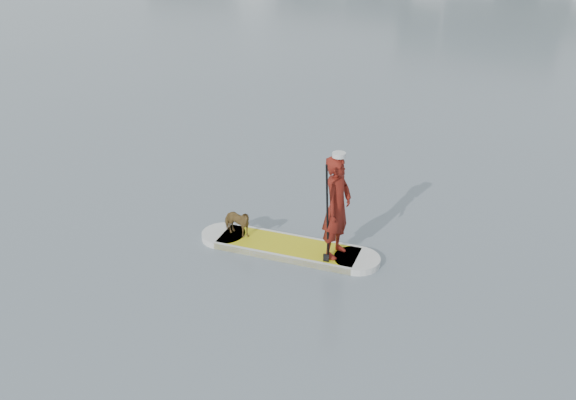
% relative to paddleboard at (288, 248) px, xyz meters
% --- Properties ---
extents(ground, '(140.00, 140.00, 0.00)m').
position_rel_paddleboard_xyz_m(ground, '(1.63, -2.06, -0.06)').
color(ground, slate).
rests_on(ground, ground).
extents(paddleboard, '(3.27, 1.16, 0.12)m').
position_rel_paddleboard_xyz_m(paddleboard, '(0.00, 0.00, 0.00)').
color(paddleboard, yellow).
rests_on(paddleboard, ground).
extents(paddler, '(0.45, 0.67, 1.80)m').
position_rel_paddleboard_xyz_m(paddler, '(0.86, 0.12, 0.96)').
color(paddler, maroon).
rests_on(paddler, paddleboard).
extents(white_cap, '(0.22, 0.22, 0.07)m').
position_rel_paddleboard_xyz_m(white_cap, '(0.86, 0.12, 1.89)').
color(white_cap, silver).
rests_on(white_cap, paddler).
extents(dog, '(0.65, 0.33, 0.53)m').
position_rel_paddleboard_xyz_m(dog, '(-0.97, -0.14, 0.33)').
color(dog, brown).
rests_on(dog, paddleboard).
extents(paddle, '(0.10, 0.30, 2.00)m').
position_rel_paddleboard_xyz_m(paddle, '(0.82, -0.18, 0.74)').
color(paddle, black).
rests_on(paddle, ground).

